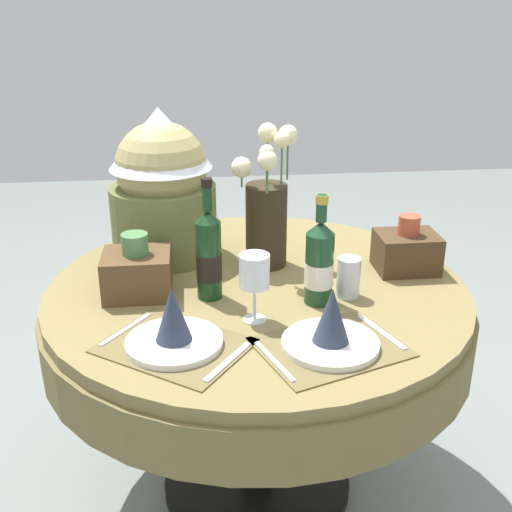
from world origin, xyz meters
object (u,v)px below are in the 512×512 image
Objects in this scene: place_setting_left at (174,330)px; wine_bottle_left at (319,263)px; dining_table at (257,322)px; gift_tub_back_left at (162,180)px; wine_bottle_centre at (209,254)px; woven_basket_side_left at (137,272)px; place_setting_right at (331,331)px; wine_glass_left at (254,273)px; woven_basket_side_right at (407,250)px; tumbler_near_left at (349,277)px; flower_vase at (267,211)px.

wine_bottle_left reaches higher than place_setting_left.
dining_table is 2.63× the size of gift_tub_back_left.
gift_tub_back_left is (-0.13, 0.34, 0.12)m from wine_bottle_centre.
place_setting_right is at bearing -36.26° from woven_basket_side_left.
wine_glass_left is at bearing -154.97° from wine_bottle_left.
place_setting_left is 2.28× the size of wine_glass_left.
gift_tub_back_left is at bearing 137.25° from wine_bottle_left.
woven_basket_side_right is (0.48, 0.06, 0.19)m from dining_table.
wine_bottle_left reaches higher than woven_basket_side_left.
wine_glass_left is 0.31m from tumbler_near_left.
place_setting_right is at bearing -94.37° from wine_bottle_left.
tumbler_near_left is 0.67m from gift_tub_back_left.
wine_bottle_centre reaches higher than dining_table.
place_setting_right is (0.14, -0.38, 0.17)m from dining_table.
tumbler_near_left is at bearing 68.07° from place_setting_right.
tumbler_near_left is (0.49, 0.23, 0.01)m from place_setting_left.
gift_tub_back_left is 0.80m from woven_basket_side_right.
flower_vase is 3.82× the size of tumbler_near_left.
wine_bottle_centre reaches higher than wine_bottle_left.
wine_glass_left is (0.21, 0.11, 0.09)m from place_setting_left.
wine_glass_left is at bearing -101.73° from flower_vase.
woven_basket_side_right is at bearing 28.97° from wine_glass_left.
tumbler_near_left is at bearing -35.30° from gift_tub_back_left.
flower_vase is at bearing 168.21° from woven_basket_side_right.
woven_basket_side_left reaches higher than place_setting_left.
woven_basket_side_right is (0.43, -0.09, -0.11)m from flower_vase.
dining_table is at bearing 54.13° from place_setting_left.
flower_vase reaches higher than tumbler_near_left.
woven_basket_side_right is at bearing 11.69° from wine_bottle_centre.
wine_glass_left is 0.39× the size of gift_tub_back_left.
wine_bottle_left is at bearing -12.05° from wine_bottle_centre.
dining_table is 0.52m from woven_basket_side_right.
place_setting_left is 0.82m from woven_basket_side_right.
tumbler_near_left is (0.09, 0.03, -0.06)m from wine_bottle_left.
tumbler_near_left is 0.61× the size of woven_basket_side_left.
place_setting_right is 1.17× the size of wine_bottle_centre.
place_setting_right is at bearing -48.01° from wine_bottle_centre.
wine_bottle_centre is 0.72× the size of gift_tub_back_left.
flower_vase reaches higher than wine_bottle_left.
flower_vase is (0.29, 0.48, 0.13)m from place_setting_left.
dining_table is 0.45m from place_setting_left.
tumbler_near_left is at bearing -5.21° from wine_bottle_centre.
woven_basket_side_left is (-0.11, 0.31, 0.02)m from place_setting_left.
wine_bottle_left is 0.52m from woven_basket_side_left.
place_setting_left is 1.05× the size of place_setting_right.
flower_vase is at bearing 111.67° from wine_bottle_left.
gift_tub_back_left reaches higher than wine_bottle_centre.
wine_bottle_centre is at bearing -68.44° from gift_tub_back_left.
wine_bottle_centre is at bearing 69.87° from place_setting_left.
wine_bottle_left is at bearing -39.61° from dining_table.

